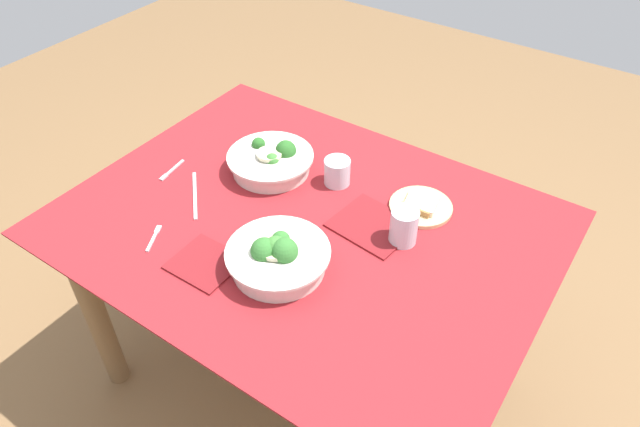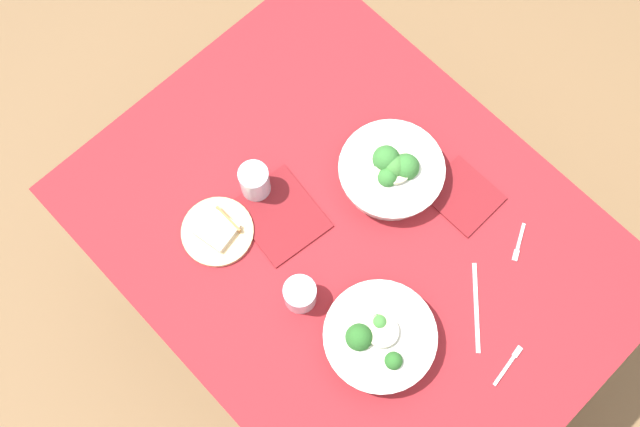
{
  "view_description": "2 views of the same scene",
  "coord_description": "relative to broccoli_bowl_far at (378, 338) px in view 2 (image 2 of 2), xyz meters",
  "views": [
    {
      "loc": [
        0.7,
        -0.96,
        1.78
      ],
      "look_at": [
        0.02,
        0.05,
        0.72
      ],
      "focal_mm": 32.65,
      "sensor_mm": 36.0,
      "label": 1
    },
    {
      "loc": [
        -0.32,
        0.42,
        2.41
      ],
      "look_at": [
        0.1,
        0.02,
        0.72
      ],
      "focal_mm": 40.69,
      "sensor_mm": 36.0,
      "label": 2
    }
  ],
  "objects": [
    {
      "name": "ground_plane",
      "position": [
        0.22,
        -0.14,
        -0.75
      ],
      "size": [
        6.0,
        6.0,
        0.0
      ],
      "primitive_type": "plane",
      "color": "brown"
    },
    {
      "name": "bread_side_plate",
      "position": [
        0.46,
        0.09,
        -0.02
      ],
      "size": [
        0.18,
        0.18,
        0.03
      ],
      "color": "#D6B27A",
      "rests_on": "dining_table"
    },
    {
      "name": "napkin_folded_upper",
      "position": [
        0.38,
        -0.05,
        -0.03
      ],
      "size": [
        0.22,
        0.2,
        0.01
      ],
      "primitive_type": "cube",
      "rotation": [
        0.0,
        0.0,
        -0.12
      ],
      "color": "maroon",
      "rests_on": "dining_table"
    },
    {
      "name": "napkin_folded_lower",
      "position": [
        0.1,
        -0.41,
        -0.03
      ],
      "size": [
        0.16,
        0.15,
        0.01
      ],
      "primitive_type": "cube",
      "rotation": [
        0.0,
        0.0,
        0.01
      ],
      "color": "maroon",
      "rests_on": "dining_table"
    },
    {
      "name": "water_glass_center",
      "position": [
        0.2,
        0.06,
        0.01
      ],
      "size": [
        0.08,
        0.08,
        0.08
      ],
      "primitive_type": "cylinder",
      "color": "silver",
      "rests_on": "dining_table"
    },
    {
      "name": "water_glass_side",
      "position": [
        0.48,
        -0.05,
        0.02
      ],
      "size": [
        0.07,
        0.07,
        0.1
      ],
      "primitive_type": "cylinder",
      "color": "silver",
      "rests_on": "dining_table"
    },
    {
      "name": "fork_by_near_bowl",
      "position": [
        -0.08,
        -0.42,
        -0.03
      ],
      "size": [
        0.06,
        0.09,
        0.0
      ],
      "rotation": [
        0.0,
        0.0,
        2.05
      ],
      "color": "#B7B7BC",
      "rests_on": "dining_table"
    },
    {
      "name": "fork_by_far_bowl",
      "position": [
        -0.25,
        -0.18,
        -0.03
      ],
      "size": [
        0.03,
        0.11,
        0.0
      ],
      "rotation": [
        0.0,
        0.0,
        4.85
      ],
      "color": "#B7B7BC",
      "rests_on": "dining_table"
    },
    {
      "name": "dining_table",
      "position": [
        0.22,
        -0.14,
        -0.14
      ],
      "size": [
        1.3,
        1.0,
        0.72
      ],
      "color": "maroon",
      "rests_on": "ground_plane"
    },
    {
      "name": "broccoli_bowl_far",
      "position": [
        0.0,
        0.0,
        0.0
      ],
      "size": [
        0.26,
        0.26,
        0.1
      ],
      "color": "silver",
      "rests_on": "dining_table"
    },
    {
      "name": "table_knife_left",
      "position": [
        -0.11,
        -0.22,
        -0.03
      ],
      "size": [
        0.16,
        0.16,
        0.0
      ],
      "primitive_type": "cube",
      "rotation": [
        0.0,
        0.0,
        5.49
      ],
      "color": "#B7B7BC",
      "rests_on": "dining_table"
    },
    {
      "name": "broccoli_bowl_near",
      "position": [
        0.27,
        -0.32,
        0.01
      ],
      "size": [
        0.26,
        0.26,
        0.11
      ],
      "color": "silver",
      "rests_on": "dining_table"
    }
  ]
}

